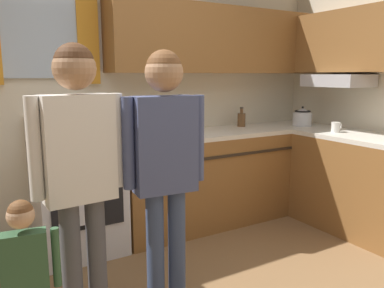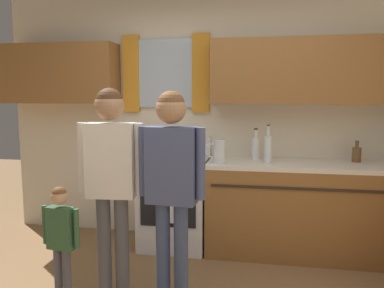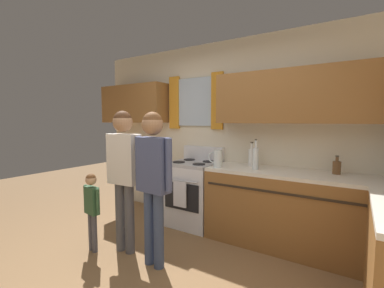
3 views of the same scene
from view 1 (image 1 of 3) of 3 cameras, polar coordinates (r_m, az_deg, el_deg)
back_wall_unit at (r=3.51m, az=-11.95°, el=10.73°), size 4.60×0.42×2.60m
kitchen_counter_run at (r=3.85m, az=11.44°, el=-4.80°), size 2.31×1.77×0.90m
stove_oven at (r=3.28m, az=-16.62°, el=-7.37°), size 0.66×0.67×1.10m
bottle_squat_brown at (r=4.06m, az=7.36°, el=3.68°), size 0.08×0.08×0.21m
bottle_milk_white at (r=3.54m, az=-4.88°, el=3.45°), size 0.08×0.08×0.31m
bottle_tall_clear at (r=3.42m, az=-1.72°, el=3.61°), size 0.07×0.07×0.37m
mug_ceramic_white at (r=3.88m, az=20.62°, el=2.37°), size 0.13×0.08×0.09m
stovetop_kettle at (r=4.26m, az=16.10°, el=3.91°), size 0.27×0.20×0.21m
water_pitcher at (r=3.13m, az=-8.06°, el=2.34°), size 0.19×0.11×0.22m
adult_holding_child at (r=2.06m, az=-16.43°, el=-2.29°), size 0.50×0.22×1.59m
adult_in_plaid at (r=2.18m, az=-4.04°, el=-1.60°), size 0.49×0.21×1.57m
small_child at (r=1.97m, az=-23.55°, el=-16.94°), size 0.30×0.12×0.90m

